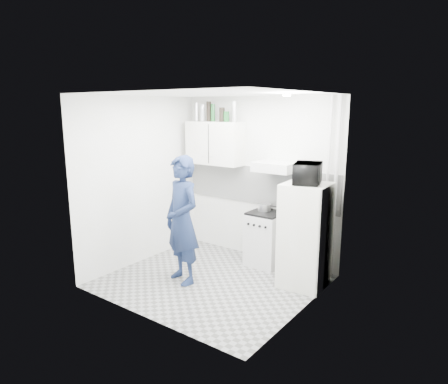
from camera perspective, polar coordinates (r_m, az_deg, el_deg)
The scene contains 24 objects.
floor at distance 5.84m, azimuth -1.80°, elevation -12.60°, with size 2.80×2.80×0.00m, color gray.
ceiling at distance 5.31m, azimuth -1.99°, elevation 13.84°, with size 2.80×2.80×0.00m, color white.
wall_back at distance 6.44m, azimuth 5.01°, elevation 1.85°, with size 2.80×2.80×0.00m, color silver.
wall_left at distance 6.37m, azimuth -11.84°, elevation 1.54°, with size 2.60×2.60×0.00m, color silver.
wall_right at distance 4.71m, azimuth 11.64°, elevation -2.11°, with size 2.60×2.60×0.00m, color silver.
person at distance 5.57m, azimuth -6.00°, elevation -4.01°, with size 0.65×0.43×1.80m, color #182547.
stove at distance 6.30m, azimuth 5.94°, elevation -6.74°, with size 0.51×0.51×0.82m, color silver.
fridge at distance 5.58m, azimuth 11.49°, elevation -6.09°, with size 0.60×0.60×1.44m, color white.
stove_top at distance 6.18m, azimuth 6.02°, elevation -3.00°, with size 0.49×0.49×0.03m, color black.
saucepan at distance 6.25m, azimuth 5.78°, elevation -2.15°, with size 0.20×0.20×0.11m, color silver.
microwave at distance 5.38m, azimuth 11.87°, elevation 2.64°, with size 0.34×0.50×0.28m, color black.
bottle_a at distance 6.86m, azimuth -3.96°, elevation 11.33°, with size 0.07×0.07×0.30m, color silver.
bottle_b at distance 6.78m, azimuth -3.10°, elevation 11.22°, with size 0.07×0.07×0.28m, color #B2B7BC.
bottle_c at distance 6.69m, azimuth -2.18°, elevation 11.42°, with size 0.08×0.08×0.32m, color black.
bottle_d at distance 6.64m, azimuth -1.59°, elevation 11.25°, with size 0.06×0.06×0.28m, color #144C1E.
canister_a at distance 6.53m, azimuth -0.28°, elevation 10.99°, with size 0.09×0.09×0.23m, color black.
canister_b at distance 6.48m, azimuth 0.36°, elevation 10.72°, with size 0.09×0.09×0.17m, color #144C1E.
bottle_e at distance 6.39m, azimuth 1.46°, elevation 11.39°, with size 0.08×0.08×0.32m, color silver.
upper_cabinet at distance 6.64m, azimuth -1.27°, elevation 7.00°, with size 1.00×0.35×0.70m, color white.
range_hood at distance 5.96m, azimuth 7.50°, elevation 3.61°, with size 0.60×0.50×0.14m, color silver.
backsplash at distance 6.44m, azimuth 4.92°, elevation 0.96°, with size 2.74×0.03×0.60m, color white.
pipe_a at distance 5.81m, azimuth 15.61°, elevation 0.34°, with size 0.05×0.05×2.60m, color silver.
pipe_b at distance 5.85m, azimuth 14.51°, elevation 0.49°, with size 0.04×0.04×2.60m, color silver.
ceiling_spot_fixture at distance 4.93m, azimuth 8.95°, elevation 13.50°, with size 0.10×0.10×0.02m, color white.
Camera 1 is at (3.28, -4.17, 2.43)m, focal length 32.00 mm.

